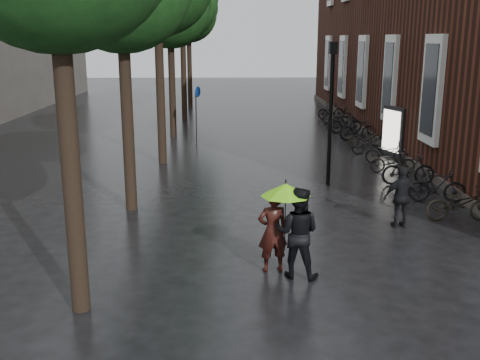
{
  "coord_description": "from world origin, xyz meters",
  "views": [
    {
      "loc": [
        -1.37,
        -8.16,
        4.7
      ],
      "look_at": [
        -1.08,
        5.38,
        1.24
      ],
      "focal_mm": 42.0,
      "sensor_mm": 36.0,
      "label": 1
    }
  ],
  "objects_px": {
    "person_black": "(298,233)",
    "pedestrian_walking": "(402,197)",
    "person_burgundy": "(273,231)",
    "parked_bicycles": "(368,139)",
    "ad_lightbox": "(395,132)",
    "lamp_post": "(331,100)"
  },
  "relations": [
    {
      "from": "ad_lightbox",
      "to": "person_black",
      "type": "bearing_deg",
      "value": -132.9
    },
    {
      "from": "parked_bicycles",
      "to": "lamp_post",
      "type": "bearing_deg",
      "value": -115.01
    },
    {
      "from": "person_burgundy",
      "to": "lamp_post",
      "type": "height_order",
      "value": "lamp_post"
    },
    {
      "from": "person_black",
      "to": "person_burgundy",
      "type": "bearing_deg",
      "value": -13.84
    },
    {
      "from": "pedestrian_walking",
      "to": "parked_bicycles",
      "type": "bearing_deg",
      "value": -103.32
    },
    {
      "from": "person_black",
      "to": "ad_lightbox",
      "type": "height_order",
      "value": "ad_lightbox"
    },
    {
      "from": "person_black",
      "to": "pedestrian_walking",
      "type": "distance_m",
      "value": 4.23
    },
    {
      "from": "pedestrian_walking",
      "to": "parked_bicycles",
      "type": "relative_size",
      "value": 0.08
    },
    {
      "from": "parked_bicycles",
      "to": "person_burgundy",
      "type": "bearing_deg",
      "value": -111.7
    },
    {
      "from": "parked_bicycles",
      "to": "ad_lightbox",
      "type": "bearing_deg",
      "value": -65.67
    },
    {
      "from": "person_black",
      "to": "lamp_post",
      "type": "xyz_separation_m",
      "value": [
        1.9,
        7.25,
        1.84
      ]
    },
    {
      "from": "pedestrian_walking",
      "to": "person_burgundy",
      "type": "bearing_deg",
      "value": 33.69
    },
    {
      "from": "person_black",
      "to": "pedestrian_walking",
      "type": "bearing_deg",
      "value": -117.93
    },
    {
      "from": "pedestrian_walking",
      "to": "lamp_post",
      "type": "bearing_deg",
      "value": -79.76
    },
    {
      "from": "pedestrian_walking",
      "to": "ad_lightbox",
      "type": "bearing_deg",
      "value": -109.16
    },
    {
      "from": "person_black",
      "to": "ad_lightbox",
      "type": "relative_size",
      "value": 0.93
    },
    {
      "from": "parked_bicycles",
      "to": "ad_lightbox",
      "type": "distance_m",
      "value": 1.73
    },
    {
      "from": "person_black",
      "to": "parked_bicycles",
      "type": "distance_m",
      "value": 13.9
    },
    {
      "from": "ad_lightbox",
      "to": "pedestrian_walking",
      "type": "bearing_deg",
      "value": -123.32
    },
    {
      "from": "person_burgundy",
      "to": "parked_bicycles",
      "type": "height_order",
      "value": "person_burgundy"
    },
    {
      "from": "person_burgundy",
      "to": "pedestrian_walking",
      "type": "height_order",
      "value": "person_burgundy"
    },
    {
      "from": "pedestrian_walking",
      "to": "lamp_post",
      "type": "height_order",
      "value": "lamp_post"
    }
  ]
}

